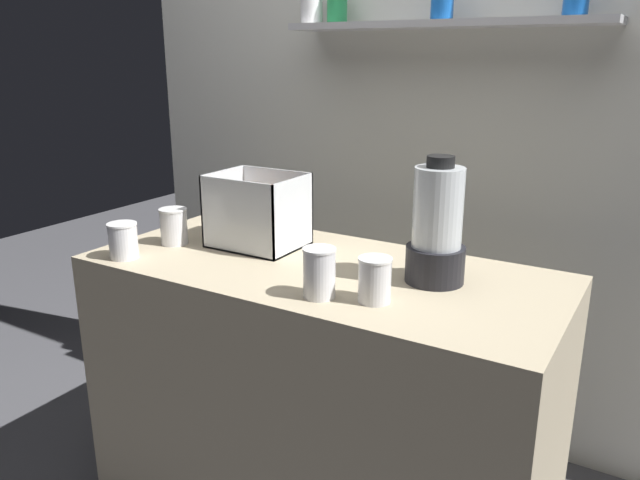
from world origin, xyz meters
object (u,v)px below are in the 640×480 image
object	(u,v)px
carrot_display_bin	(258,223)
juice_cup_orange_far_left	(123,243)
juice_cup_orange_right	(375,282)
juice_cup_pomegranate_left	(174,228)
juice_cup_beet_middle	(319,276)
blender_pitcher	(437,230)

from	to	relation	value
carrot_display_bin	juice_cup_orange_far_left	bearing A→B (deg)	-130.58
carrot_display_bin	juice_cup_orange_right	world-z (taller)	carrot_display_bin
juice_cup_pomegranate_left	juice_cup_orange_right	distance (m)	0.79
juice_cup_beet_middle	juice_cup_orange_right	bearing A→B (deg)	18.40
juice_cup_pomegranate_left	juice_cup_beet_middle	xyz separation A→B (m)	(0.64, -0.15, 0.00)
blender_pitcher	juice_cup_pomegranate_left	world-z (taller)	blender_pitcher
carrot_display_bin	blender_pitcher	world-z (taller)	blender_pitcher
juice_cup_pomegranate_left	juice_cup_orange_right	size ratio (longest dim) A/B	1.02
juice_cup_orange_far_left	juice_cup_beet_middle	world-z (taller)	juice_cup_beet_middle
carrot_display_bin	juice_cup_beet_middle	world-z (taller)	carrot_display_bin
carrot_display_bin	blender_pitcher	bearing A→B (deg)	-2.14
juice_cup_orange_far_left	blender_pitcher	bearing A→B (deg)	18.44
juice_cup_beet_middle	juice_cup_orange_right	distance (m)	0.14
blender_pitcher	juice_cup_orange_right	xyz separation A→B (m)	(-0.08, -0.21, -0.09)
juice_cup_orange_far_left	juice_cup_beet_middle	xyz separation A→B (m)	(0.67, 0.04, 0.01)
juice_cup_orange_right	carrot_display_bin	bearing A→B (deg)	156.18
juice_cup_orange_right	juice_cup_orange_far_left	bearing A→B (deg)	-174.24
juice_cup_pomegranate_left	juice_cup_beet_middle	world-z (taller)	juice_cup_beet_middle
juice_cup_orange_far_left	juice_cup_orange_right	size ratio (longest dim) A/B	0.95
juice_cup_pomegranate_left	juice_cup_orange_right	xyz separation A→B (m)	(0.78, -0.11, -0.00)
juice_cup_beet_middle	juice_cup_pomegranate_left	bearing A→B (deg)	166.81
juice_cup_orange_right	blender_pitcher	bearing A→B (deg)	70.14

